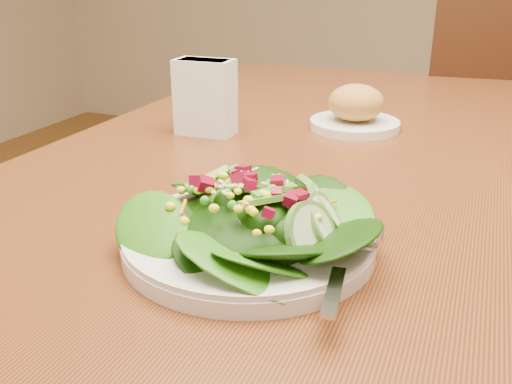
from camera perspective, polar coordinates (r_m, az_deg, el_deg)
dining_table at (r=0.92m, az=9.03°, el=-1.81°), size 0.90×1.40×0.75m
chair_far at (r=1.75m, az=23.20°, el=3.75°), size 0.50×0.50×0.99m
salad_plate at (r=0.56m, az=0.08°, el=-3.40°), size 0.26×0.25×0.07m
bread_plate at (r=1.00m, az=9.91°, el=7.98°), size 0.15×0.15×0.08m
napkin_holder at (r=0.95m, az=-5.10°, el=9.61°), size 0.10×0.05×0.12m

